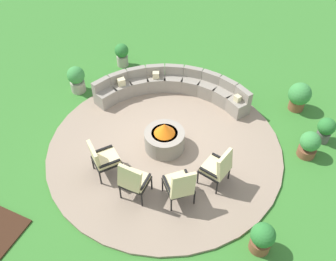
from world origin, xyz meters
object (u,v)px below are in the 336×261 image
Objects in this scene: lounge_chair_back_left at (180,185)px; potted_plant_5 at (77,79)px; curved_stone_bench at (172,88)px; lounge_chair_front_left at (102,158)px; lounge_chair_front_right at (133,180)px; potted_plant_0 at (309,144)px; potted_plant_4 at (299,96)px; lounge_chair_back_right at (218,167)px; potted_plant_2 at (326,129)px; potted_plant_1 at (262,238)px; fire_pit at (165,138)px; potted_plant_3 at (122,54)px.

potted_plant_5 is at bearing 106.72° from lounge_chair_back_left.
curved_stone_bench is 3.24m from lounge_chair_front_left.
lounge_chair_front_left is at bearing 161.45° from lounge_chair_front_right.
potted_plant_4 is at bearing 108.67° from potted_plant_0.
potted_plant_2 is (1.99, 2.43, -0.21)m from lounge_chair_back_right.
potted_plant_1 is at bearing -118.95° from lounge_chair_back_right.
potted_plant_3 is at bearing 135.02° from fire_pit.
fire_pit is at bearing -44.98° from potted_plant_3.
potted_plant_5 is at bearing -162.84° from potted_plant_4.
fire_pit is 3.25m from potted_plant_1.
potted_plant_2 is at bearing -49.13° from potted_plant_4.
potted_plant_4 is at bearing 16.57° from curved_stone_bench.
fire_pit reaches higher than curved_stone_bench.
potted_plant_5 is (-4.78, 1.56, -0.17)m from lounge_chair_back_right.
potted_plant_4 is at bearing 87.23° from lounge_chair_front_left.
fire_pit is at bearing 93.18° from lounge_chair_front_left.
potted_plant_3 is (-4.25, 3.24, -0.18)m from lounge_chair_back_right.
fire_pit is at bearing 83.68° from lounge_chair_back_right.
potted_plant_4 is (3.58, 4.21, -0.14)m from lounge_chair_front_left.
potted_plant_0 is 1.01× the size of potted_plant_2.
potted_plant_3 reaches higher than potted_plant_2.
potted_plant_3 is (-5.54, 4.37, 0.03)m from potted_plant_1.
fire_pit reaches higher than potted_plant_1.
curved_stone_bench is 5.82× the size of potted_plant_2.
potted_plant_5 is (-3.26, 1.05, 0.07)m from fire_pit.
lounge_chair_back_right is at bearing 138.78° from potted_plant_1.
curved_stone_bench is 3.45m from potted_plant_4.
lounge_chair_front_left is 1.23× the size of potted_plant_4.
curved_stone_bench is 3.24m from lounge_chair_back_right.
lounge_chair_back_right is at bearing -134.05° from potted_plant_0.
curved_stone_bench is 5.05× the size of potted_plant_5.
curved_stone_bench reaches higher than potted_plant_0.
potted_plant_5 is (-0.53, -1.67, 0.02)m from potted_plant_3.
lounge_chair_front_right is at bearing 138.65° from lounge_chair_back_right.
lounge_chair_back_right is 5.03m from potted_plant_5.
lounge_chair_front_right reaches higher than potted_plant_4.
lounge_chair_front_left is 3.35m from potted_plant_5.
lounge_chair_front_left is 1.26× the size of potted_plant_5.
potted_plant_0 is (2.27, 2.54, -0.23)m from lounge_chair_back_left.
lounge_chair_back_left is at bearing -47.51° from potted_plant_3.
lounge_chair_front_right reaches higher than lounge_chair_front_left.
potted_plant_2 is (2.55, 3.21, -0.21)m from lounge_chair_back_left.
potted_plant_3 reaches higher than potted_plant_1.
lounge_chair_back_right is 1.73m from potted_plant_1.
potted_plant_0 is 1.72m from potted_plant_4.
potted_plant_3 is (-2.09, 0.83, 0.07)m from curved_stone_bench.
potted_plant_1 is (2.81, -1.64, 0.02)m from fire_pit.
potted_plant_5 reaches higher than potted_plant_3.
curved_stone_bench is 3.92× the size of lounge_chair_back_left.
potted_plant_4 is at bearing 91.77° from potted_plant_1.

